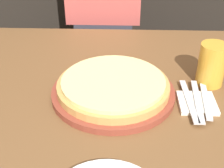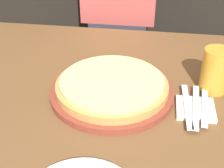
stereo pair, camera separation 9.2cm
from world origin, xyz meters
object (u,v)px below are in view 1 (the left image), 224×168
(spoon, at_px, (205,101))
(diner_person, at_px, (103,29))
(dinner_knife, at_px, (196,101))
(beer_glass, at_px, (211,63))
(pizza_on_board, at_px, (112,88))
(fork, at_px, (188,100))

(spoon, height_order, diner_person, diner_person)
(dinner_knife, xyz_separation_m, spoon, (0.03, 0.00, 0.00))
(beer_glass, distance_m, diner_person, 0.76)
(pizza_on_board, xyz_separation_m, dinner_knife, (0.25, -0.04, -0.01))
(pizza_on_board, bearing_deg, dinner_knife, -9.58)
(spoon, bearing_deg, pizza_on_board, 171.27)
(spoon, bearing_deg, dinner_knife, -180.00)
(fork, distance_m, dinner_knife, 0.02)
(pizza_on_board, relative_size, fork, 1.76)
(diner_person, bearing_deg, dinner_knife, -67.00)
(dinner_knife, xyz_separation_m, diner_person, (-0.32, 0.76, -0.10))
(fork, xyz_separation_m, spoon, (0.05, 0.00, 0.00))
(beer_glass, relative_size, spoon, 0.76)
(pizza_on_board, bearing_deg, beer_glass, 14.22)
(pizza_on_board, distance_m, fork, 0.23)
(fork, relative_size, diner_person, 0.16)
(dinner_knife, distance_m, diner_person, 0.83)
(dinner_knife, bearing_deg, beer_glass, 63.44)
(diner_person, bearing_deg, spoon, -65.42)
(fork, bearing_deg, spoon, 0.00)
(dinner_knife, height_order, spoon, same)
(fork, relative_size, dinner_knife, 1.00)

